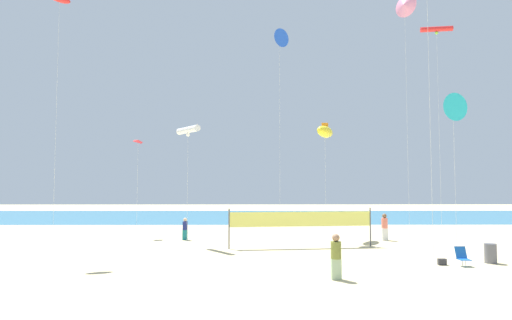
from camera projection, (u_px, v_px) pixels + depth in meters
The scene contains 17 objects.
ground_plane at pixel (257, 289), 15.08m from camera, with size 120.00×120.00×0.00m, color #D1BC89.
ocean_band at pixel (255, 216), 48.23m from camera, with size 120.00×20.00×0.01m, color teal.
beachgoer_coral_shirt at pixel (385, 226), 28.00m from camera, with size 0.42×0.42×1.83m.
beachgoer_olive_shirt at pixel (336, 255), 16.58m from camera, with size 0.42×0.42×1.85m.
beachgoer_navy_shirt at pixel (185, 228), 28.17m from camera, with size 0.35×0.35×1.52m.
folding_beach_chair at pixel (462, 256), 19.32m from camera, with size 0.52×0.65×0.89m.
trash_barrel at pixel (491, 253), 19.96m from camera, with size 0.56×0.56×0.95m, color #595960.
volleyball_net at pixel (301, 220), 24.88m from camera, with size 8.86×1.00×2.40m.
beach_handbag at pixel (442, 262), 19.47m from camera, with size 0.38×0.19×0.30m, color #2D2D33.
kite_pink_delta at pixel (405, 6), 26.96m from camera, with size 1.23×1.36×16.48m.
kite_yellow_inflatable at pixel (325, 132), 29.79m from camera, with size 1.93×2.51×8.36m.
kite_cyan_delta at pixel (453, 107), 22.83m from camera, with size 1.64×0.75×8.98m.
kite_red_inflatable at pixel (59, 0), 23.98m from camera, with size 1.37×0.73×15.19m.
kite_red_tube at pixel (437, 30), 30.07m from camera, with size 2.30×0.69×15.53m.
kite_red_diamond at pixel (138, 142), 30.83m from camera, with size 0.93×0.93×7.35m.
kite_white_tube at pixel (188, 130), 26.26m from camera, with size 1.83×2.15×7.58m.
kite_blue_delta at pixel (279, 39), 31.43m from camera, with size 1.46×1.25×15.84m.
Camera 1 is at (-0.15, -15.33, 3.92)m, focal length 28.49 mm.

